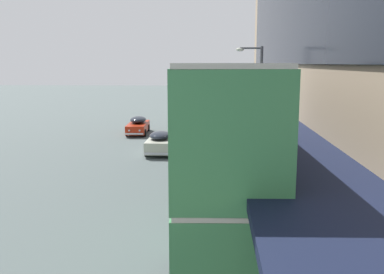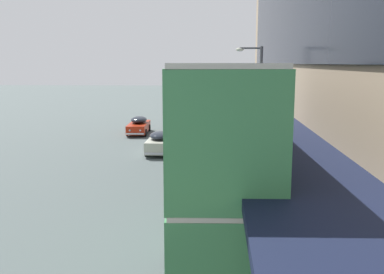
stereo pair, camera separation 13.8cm
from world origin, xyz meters
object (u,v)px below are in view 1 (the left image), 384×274
object	(u,v)px
transit_bus_kerbside_front	(220,156)
sedan_lead_mid	(161,142)
sedan_oncoming_front	(138,125)
pedestrian_at_kerb	(291,233)
street_lamp	(257,101)

from	to	relation	value
transit_bus_kerbside_front	sedan_lead_mid	world-z (taller)	transit_bus_kerbside_front
sedan_oncoming_front	pedestrian_at_kerb	xyz separation A→B (m)	(9.61, -25.91, 0.40)
transit_bus_kerbside_front	street_lamp	distance (m)	10.90
pedestrian_at_kerb	street_lamp	size ratio (longest dim) A/B	0.26
sedan_lead_mid	pedestrian_at_kerb	bearing A→B (deg)	-69.91
sedan_lead_mid	street_lamp	world-z (taller)	street_lamp
transit_bus_kerbside_front	sedan_oncoming_front	distance (m)	26.37
street_lamp	pedestrian_at_kerb	bearing A→B (deg)	-89.56
transit_bus_kerbside_front	pedestrian_at_kerb	size ratio (longest dim) A/B	5.90
sedan_oncoming_front	pedestrian_at_kerb	bearing A→B (deg)	-69.65
sedan_oncoming_front	street_lamp	size ratio (longest dim) A/B	0.69
pedestrian_at_kerb	street_lamp	distance (m)	11.80
pedestrian_at_kerb	sedan_oncoming_front	bearing A→B (deg)	110.35
pedestrian_at_kerb	street_lamp	bearing A→B (deg)	90.44
pedestrian_at_kerb	sedan_lead_mid	bearing A→B (deg)	110.09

